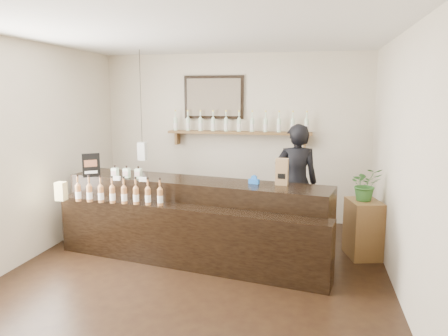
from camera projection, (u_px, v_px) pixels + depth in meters
name	position (u px, v px, depth m)	size (l,w,h in m)	color
ground	(196.00, 274.00, 5.22)	(5.00, 5.00, 0.00)	black
room_shell	(195.00, 132.00, 4.94)	(5.00, 5.00, 5.00)	beige
back_wall_decor	(224.00, 117.00, 7.26)	(2.66, 0.96, 1.69)	brown
counter	(192.00, 222.00, 5.73)	(3.66, 1.62, 1.18)	black
promo_sign	(91.00, 165.00, 5.95)	(0.20, 0.15, 0.33)	black
paper_bag	(282.00, 172.00, 5.44)	(0.16, 0.13, 0.33)	#936A47
tape_dispenser	(254.00, 180.00, 5.51)	(0.14, 0.08, 0.11)	blue
side_cabinet	(363.00, 229.00, 5.75)	(0.50, 0.60, 0.76)	brown
potted_plant	(366.00, 184.00, 5.65)	(0.39, 0.34, 0.44)	#336B2A
shopkeeper	(296.00, 175.00, 6.34)	(0.71, 0.46, 1.94)	black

